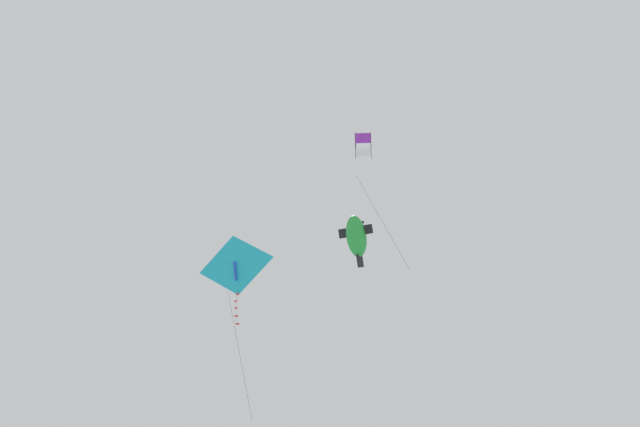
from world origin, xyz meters
TOP-DOWN VIEW (x-y plane):
  - kite_fish_highest at (1.67, -2.71)m, footprint 1.44×1.64m
  - kite_delta_near_right at (3.26, -7.90)m, footprint 1.40×3.03m
  - kite_box_mid_left at (-0.95, -3.31)m, footprint 2.71×3.00m

SIDE VIEW (x-z plane):
  - kite_delta_near_right at x=3.26m, z-range 14.09..21.80m
  - kite_fish_highest at x=1.67m, z-range 17.90..20.34m
  - kite_box_mid_left at x=-0.95m, z-range 21.30..28.40m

